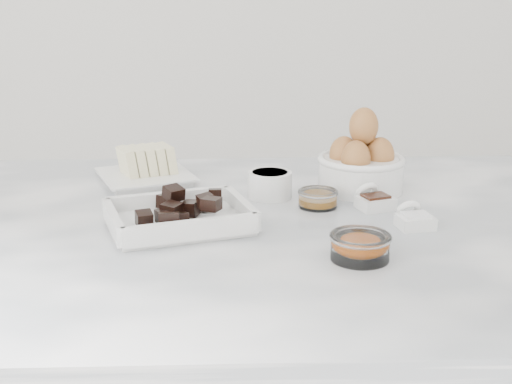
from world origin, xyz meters
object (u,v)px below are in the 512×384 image
egg_bowl (361,164)px  vanilla_spoon (373,200)px  chocolate_dish (179,213)px  salt_spoon (414,218)px  honey_bowl (318,198)px  butter_plate (144,168)px  sugar_ramekin (270,183)px  zest_bowl (360,246)px

egg_bowl → vanilla_spoon: bearing=-88.3°
chocolate_dish → salt_spoon: chocolate_dish is taller
chocolate_dish → honey_bowl: bearing=22.7°
butter_plate → sugar_ramekin: (0.22, -0.11, 0.00)m
zest_bowl → salt_spoon: bearing=50.6°
honey_bowl → zest_bowl: 0.22m
butter_plate → chocolate_dish: bearing=-72.3°
butter_plate → egg_bowl: egg_bowl is taller
salt_spoon → butter_plate: bearing=148.5°
honey_bowl → vanilla_spoon: size_ratio=0.85×
zest_bowl → salt_spoon: 0.16m
honey_bowl → salt_spoon: bearing=-37.4°
honey_bowl → vanilla_spoon: (0.09, -0.01, -0.00)m
honey_bowl → zest_bowl: size_ratio=0.80×
sugar_ramekin → salt_spoon: (0.20, -0.15, -0.01)m
butter_plate → honey_bowl: size_ratio=3.06×
butter_plate → egg_bowl: 0.39m
egg_bowl → butter_plate: bearing=169.3°
egg_bowl → chocolate_dish: bearing=-148.9°
butter_plate → honey_bowl: butter_plate is taller
chocolate_dish → vanilla_spoon: bearing=15.2°
butter_plate → zest_bowl: size_ratio=2.45×
zest_bowl → chocolate_dish: bearing=151.4°
sugar_ramekin → honey_bowl: sugar_ramekin is taller
chocolate_dish → vanilla_spoon: (0.30, 0.08, -0.01)m
sugar_ramekin → honey_bowl: (0.07, -0.05, -0.01)m
sugar_ramekin → salt_spoon: bearing=-37.1°
honey_bowl → salt_spoon: (0.13, -0.10, -0.00)m
honey_bowl → zest_bowl: (0.03, -0.22, 0.00)m
butter_plate → vanilla_spoon: 0.42m
butter_plate → zest_bowl: 0.50m
chocolate_dish → salt_spoon: size_ratio=3.52×
honey_bowl → zest_bowl: zest_bowl is taller
sugar_ramekin → egg_bowl: egg_bowl is taller
egg_bowl → vanilla_spoon: (0.00, -0.10, -0.03)m
zest_bowl → salt_spoon: size_ratio=1.19×
vanilla_spoon → chocolate_dish: bearing=-164.8°
butter_plate → salt_spoon: size_ratio=2.91×
egg_bowl → zest_bowl: egg_bowl is taller
chocolate_dish → zest_bowl: size_ratio=2.95×
vanilla_spoon → salt_spoon: (0.04, -0.09, -0.00)m
vanilla_spoon → sugar_ramekin: bearing=158.6°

